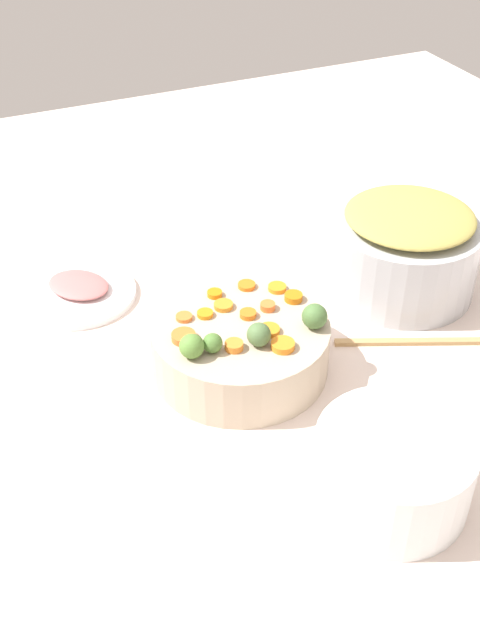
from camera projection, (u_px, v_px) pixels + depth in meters
The scene contains 25 objects.
tabletop at pixel (245, 360), 1.34m from camera, with size 2.40×2.40×0.02m, color beige.
serving_bowl_carrots at pixel (240, 347), 1.28m from camera, with size 0.29×0.29×0.09m, color #BAA890.
metal_pot at pixel (404, 257), 1.45m from camera, with size 0.27×0.27×0.14m, color #B7BCC4.
stuffing_mound at pixel (410, 216), 1.40m from camera, with size 0.23×0.23×0.03m, color #AB9E4C.
carrot_slice_0 at pixel (184, 337), 1.22m from camera, with size 0.04×0.04×0.01m, color orange.
carrot_slice_1 at pixel (283, 345), 1.20m from camera, with size 0.04×0.04×0.01m, color orange.
carrot_slice_2 at pixel (234, 346), 1.20m from camera, with size 0.03×0.03×0.01m, color orange.
carrot_slice_3 at pixel (184, 317), 1.26m from camera, with size 0.03×0.03×0.01m, color orange.
carrot_slice_4 at pixel (268, 306), 1.28m from camera, with size 0.02×0.02×0.01m, color orange.
carrot_slice_5 at pixel (223, 305), 1.28m from camera, with size 0.03×0.03×0.01m, color orange.
carrot_slice_6 at pixel (269, 330), 1.23m from camera, with size 0.03×0.03×0.01m, color orange.
carrot_slice_7 at pixel (205, 314), 1.27m from camera, with size 0.03×0.03×0.01m, color orange.
carrot_slice_8 at pixel (292, 296), 1.30m from camera, with size 0.03×0.03×0.01m, color orange.
carrot_slice_9 at pixel (251, 313), 1.27m from camera, with size 0.03×0.03×0.01m, color orange.
carrot_slice_10 at pixel (277, 288), 1.33m from camera, with size 0.03×0.03×0.01m, color orange.
carrot_slice_11 at pixel (215, 294), 1.31m from camera, with size 0.03×0.03×0.01m, color orange.
carrot_slice_12 at pixel (247, 285), 1.33m from camera, with size 0.03×0.03×0.01m, color orange.
brussels_sprout_0 at pixel (192, 346), 1.18m from camera, with size 0.04×0.04×0.04m, color #598838.
brussels_sprout_1 at pixel (259, 335), 1.20m from camera, with size 0.04×0.04×0.04m, color #50703F.
brussels_sprout_2 at pixel (315, 316), 1.23m from camera, with size 0.04×0.04×0.04m, color #4B713A.
brussels_sprout_3 at pixel (213, 343), 1.19m from camera, with size 0.03×0.03×0.03m, color #4E7934.
wooden_spoon at pixel (462, 341), 1.35m from camera, with size 0.31×0.15×0.01m.
casserole_dish at pixel (392, 469), 1.05m from camera, with size 0.22×0.22×0.11m, color white.
ham_plate at pixel (78, 294), 1.46m from camera, with size 0.22×0.22×0.01m, color white.
ham_slice_main at pixel (79, 285), 1.46m from camera, with size 0.12×0.09×0.02m, color #C36F6D.
Camera 1 is at (-0.42, -0.93, 0.87)m, focal length 43.79 mm.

